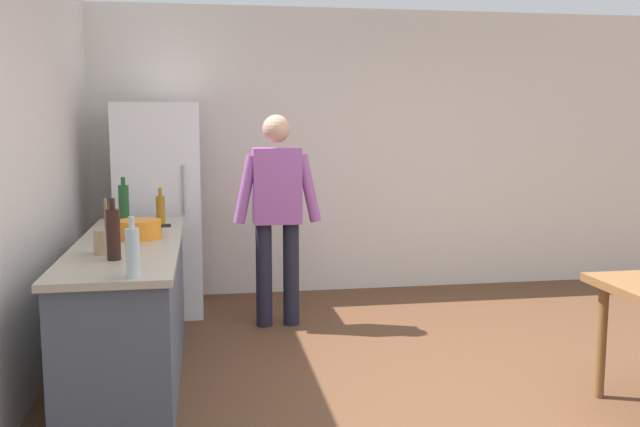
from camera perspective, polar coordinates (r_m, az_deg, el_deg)
The scene contains 11 objects.
ground_plane at distance 4.25m, azimuth 12.70°, elevation -15.46°, with size 14.00×14.00×0.00m, color brown.
wall_back at distance 6.79m, azimuth 3.42°, elevation 5.09°, with size 6.40×0.12×2.70m, color silver.
kitchen_counter at distance 4.59m, azimuth -15.34°, elevation -7.80°, with size 0.64×2.20×0.90m.
refrigerator at distance 6.07m, azimuth -13.07°, elevation 0.32°, with size 0.70×0.67×1.80m.
person at distance 5.52m, azimuth -3.56°, elevation 0.62°, with size 0.70×0.22×1.70m.
cooking_pot at distance 4.61m, azimuth -14.65°, elevation -1.26°, with size 0.40×0.28×0.12m.
utensil_jar at distance 4.13m, azimuth -17.38°, elevation -2.11°, with size 0.11×0.11×0.32m.
bottle_oil_amber at distance 5.07m, azimuth -12.99°, elevation 0.22°, with size 0.06×0.06×0.28m.
bottle_water_clear at distance 3.47m, azimuth -15.17°, elevation -3.07°, with size 0.07×0.07×0.30m.
bottle_wine_dark at distance 3.93m, azimuth -16.66°, elevation -1.59°, with size 0.08×0.08×0.34m.
bottle_wine_green at distance 5.34m, azimuth -15.84°, elevation 0.83°, with size 0.08×0.08×0.34m.
Camera 1 is at (-1.52, -3.61, 1.66)m, focal length 38.87 mm.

